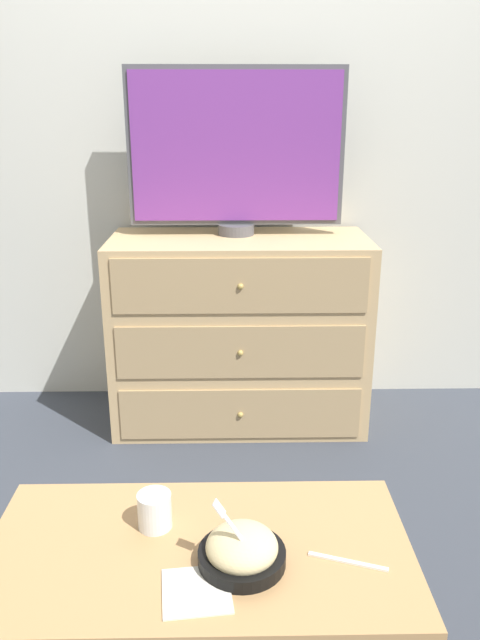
{
  "coord_description": "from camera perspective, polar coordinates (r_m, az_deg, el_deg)",
  "views": [
    {
      "loc": [
        -0.08,
        -2.89,
        1.38
      ],
      "look_at": [
        -0.05,
        -1.36,
        0.85
      ],
      "focal_mm": 35.0,
      "sensor_mm": 36.0,
      "label": 1
    }
  ],
  "objects": [
    {
      "name": "napkin",
      "position": [
        1.37,
        -4.0,
        -23.48
      ],
      "size": [
        0.15,
        0.15,
        0.0
      ],
      "color": "silver",
      "rests_on": "coffee_table"
    },
    {
      "name": "ground_plane",
      "position": [
        3.21,
        0.47,
        -6.43
      ],
      "size": [
        12.0,
        12.0,
        0.0
      ],
      "primitive_type": "plane",
      "color": "#383D47"
    },
    {
      "name": "drink_cup",
      "position": [
        1.51,
        -7.8,
        -17.04
      ],
      "size": [
        0.08,
        0.08,
        0.09
      ],
      "color": "beige",
      "rests_on": "coffee_table"
    },
    {
      "name": "knife",
      "position": [
        1.44,
        9.84,
        -20.93
      ],
      "size": [
        0.16,
        0.06,
        0.01
      ],
      "color": "white",
      "rests_on": "coffee_table"
    },
    {
      "name": "tv",
      "position": [
        2.7,
        -0.37,
        15.24
      ],
      "size": [
        0.91,
        0.16,
        0.69
      ],
      "color": "#515156",
      "rests_on": "dresser"
    },
    {
      "name": "coffee_table",
      "position": [
        1.52,
        -3.75,
        -22.06
      ],
      "size": [
        0.94,
        0.5,
        0.46
      ],
      "color": "tan",
      "rests_on": "ground_plane"
    },
    {
      "name": "takeout_bowl",
      "position": [
        1.41,
        0.17,
        -20.32
      ],
      "size": [
        0.19,
        0.19,
        0.16
      ],
      "color": "black",
      "rests_on": "coffee_table"
    },
    {
      "name": "wall_back",
      "position": [
        2.92,
        0.52,
        17.48
      ],
      "size": [
        12.0,
        0.05,
        2.6
      ],
      "color": "silver",
      "rests_on": "ground_plane"
    },
    {
      "name": "dresser",
      "position": [
        2.78,
        -0.06,
        -1.06
      ],
      "size": [
        1.11,
        0.52,
        0.85
      ],
      "color": "tan",
      "rests_on": "ground_plane"
    }
  ]
}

